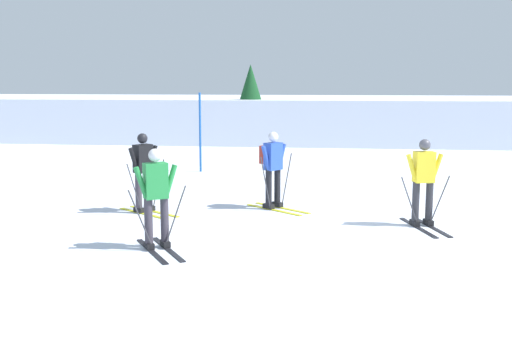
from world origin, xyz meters
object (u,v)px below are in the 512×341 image
object	(u,v)px
skier_blue	(272,166)
conifer_far_left	(251,97)
skier_green	(156,196)
trail_marker_pole	(200,132)
skier_black	(144,170)
skier_yellow	(424,180)

from	to	relation	value
skier_blue	conifer_far_left	world-z (taller)	conifer_far_left
skier_green	conifer_far_left	world-z (taller)	conifer_far_left
conifer_far_left	trail_marker_pole	bearing A→B (deg)	-93.85
skier_black	skier_green	xyz separation A→B (m)	(1.07, -2.74, -0.00)
skier_blue	conifer_far_left	distance (m)	13.36
skier_green	conifer_far_left	distance (m)	16.63
skier_blue	skier_black	bearing A→B (deg)	-165.24
trail_marker_pole	conifer_far_left	xyz separation A→B (m)	(0.54, 8.03, 0.84)
skier_yellow	conifer_far_left	distance (m)	15.39
skier_black	skier_yellow	bearing A→B (deg)	-5.71
skier_black	trail_marker_pole	distance (m)	5.83
skier_black	skier_blue	size ratio (longest dim) A/B	1.00
skier_black	conifer_far_left	world-z (taller)	conifer_far_left
skier_black	skier_blue	world-z (taller)	same
skier_yellow	conifer_far_left	xyz separation A→B (m)	(-5.23, 14.42, 1.15)
skier_green	trail_marker_pole	size ratio (longest dim) A/B	0.70
skier_green	conifer_far_left	bearing A→B (deg)	91.84
skier_black	conifer_far_left	distance (m)	13.90
skier_blue	skier_green	bearing A→B (deg)	-115.42
skier_yellow	conifer_far_left	world-z (taller)	conifer_far_left
skier_yellow	skier_green	bearing A→B (deg)	-155.33
skier_green	trail_marker_pole	xyz separation A→B (m)	(-1.07, 8.55, 0.31)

